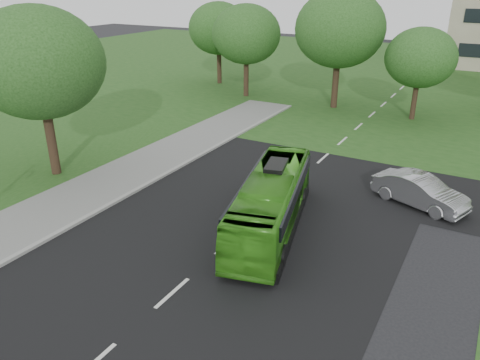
{
  "coord_description": "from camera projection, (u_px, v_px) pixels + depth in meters",
  "views": [
    {
      "loc": [
        9.07,
        -13.09,
        10.65
      ],
      "look_at": [
        -1.14,
        5.14,
        1.6
      ],
      "focal_mm": 35.0,
      "sensor_mm": 36.0,
      "label": 1
    }
  ],
  "objects": [
    {
      "name": "tree_park_b",
      "position": [
        340.0,
        29.0,
        39.21
      ],
      "size": [
        7.58,
        7.58,
        9.94
      ],
      "color": "black",
      "rests_on": "ground"
    },
    {
      "name": "tree_park_a",
      "position": [
        246.0,
        34.0,
        43.62
      ],
      "size": [
        6.44,
        6.44,
        8.56
      ],
      "color": "black",
      "rests_on": "ground"
    },
    {
      "name": "tree_park_c",
      "position": [
        421.0,
        58.0,
        36.4
      ],
      "size": [
        5.47,
        5.47,
        7.26
      ],
      "color": "black",
      "rests_on": "ground"
    },
    {
      "name": "ground",
      "position": [
        202.0,
        266.0,
        18.78
      ],
      "size": [
        160.0,
        160.0,
        0.0
      ],
      "primitive_type": "plane",
      "color": "black",
      "rests_on": "ground"
    },
    {
      "name": "street_surfaces",
      "position": [
        357.0,
        123.0,
        37.15
      ],
      "size": [
        120.0,
        120.0,
        0.15
      ],
      "color": "black",
      "rests_on": "ground"
    },
    {
      "name": "sedan",
      "position": [
        420.0,
        191.0,
        23.55
      ],
      "size": [
        5.04,
        3.24,
        1.57
      ],
      "primitive_type": "imported",
      "rotation": [
        0.0,
        0.0,
        1.21
      ],
      "color": "#B4B5BA",
      "rests_on": "ground"
    },
    {
      "name": "tree_side_near",
      "position": [
        38.0,
        63.0,
        25.19
      ],
      "size": [
        7.13,
        7.13,
        9.48
      ],
      "color": "black",
      "rests_on": "ground"
    },
    {
      "name": "bus",
      "position": [
        271.0,
        202.0,
        21.16
      ],
      "size": [
        4.45,
        9.78,
        2.65
      ],
      "primitive_type": "imported",
      "rotation": [
        0.0,
        0.0,
        0.24
      ],
      "color": "#3C961D",
      "rests_on": "ground"
    },
    {
      "name": "tree_park_f",
      "position": [
        219.0,
        28.0,
        49.19
      ],
      "size": [
        6.35,
        6.35,
        8.47
      ],
      "color": "black",
      "rests_on": "ground"
    }
  ]
}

